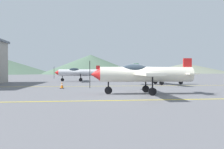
{
  "coord_description": "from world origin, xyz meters",
  "views": [
    {
      "loc": [
        -3.2,
        -14.56,
        1.57
      ],
      "look_at": [
        -0.55,
        10.0,
        1.2
      ],
      "focal_mm": 34.31,
      "sensor_mm": 36.0,
      "label": 1
    }
  ],
  "objects_px": {
    "airplane_near": "(142,74)",
    "airplane_far": "(78,72)",
    "airplane_mid": "(162,73)",
    "traffic_cone_front": "(62,85)"
  },
  "relations": [
    {
      "from": "airplane_near",
      "to": "airplane_far",
      "type": "height_order",
      "value": "same"
    },
    {
      "from": "airplane_mid",
      "to": "traffic_cone_front",
      "type": "relative_size",
      "value": 14.02
    },
    {
      "from": "airplane_mid",
      "to": "airplane_far",
      "type": "distance_m",
      "value": 13.94
    },
    {
      "from": "airplane_far",
      "to": "traffic_cone_front",
      "type": "distance_m",
      "value": 14.02
    },
    {
      "from": "airplane_near",
      "to": "airplane_far",
      "type": "xyz_separation_m",
      "value": [
        -5.42,
        19.41,
        0.0
      ]
    },
    {
      "from": "airplane_mid",
      "to": "traffic_cone_front",
      "type": "xyz_separation_m",
      "value": [
        -11.11,
        -4.69,
        -1.11
      ]
    },
    {
      "from": "airplane_far",
      "to": "airplane_mid",
      "type": "bearing_deg",
      "value": -41.72
    },
    {
      "from": "airplane_near",
      "to": "traffic_cone_front",
      "type": "xyz_separation_m",
      "value": [
        -6.12,
        5.45,
        -1.11
      ]
    },
    {
      "from": "airplane_near",
      "to": "traffic_cone_front",
      "type": "height_order",
      "value": "airplane_near"
    },
    {
      "from": "airplane_near",
      "to": "airplane_far",
      "type": "distance_m",
      "value": 20.16
    }
  ]
}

